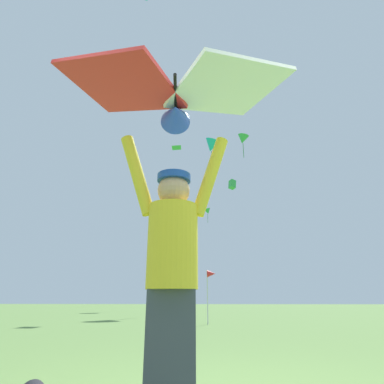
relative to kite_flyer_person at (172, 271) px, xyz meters
name	(u,v)px	position (x,y,z in m)	size (l,w,h in m)	color
kite_flyer_person	(172,271)	(0.00, 0.00, 0.00)	(0.81, 0.38, 1.92)	#424751
held_stunt_kite	(175,94)	(0.01, -0.07, 1.33)	(1.81, 1.04, 0.40)	black
distant_kite_green_mid_left	(176,147)	(-1.98, 15.33, 8.92)	(0.81, 0.81, 0.11)	green
distant_kite_green_high_right	(208,211)	(-0.49, 34.58, 10.08)	(1.16, 1.08, 1.89)	green
distant_kite_green_far_center	(232,184)	(2.45, 31.36, 12.32)	(0.95, 1.04, 1.16)	green
distant_kite_green_low_right	(243,139)	(3.03, 22.94, 13.48)	(1.51, 1.49, 2.36)	green
distant_kite_teal_overhead_distant	(161,209)	(-4.42, 24.41, 7.54)	(1.36, 1.31, 2.56)	#19B2AD
distant_kite_teal_low_left	(212,146)	(0.22, 20.94, 11.88)	(1.61, 1.67, 3.09)	#19B2AD
marker_flag	(211,277)	(0.12, 8.85, 0.56)	(0.30, 0.24, 1.72)	silver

